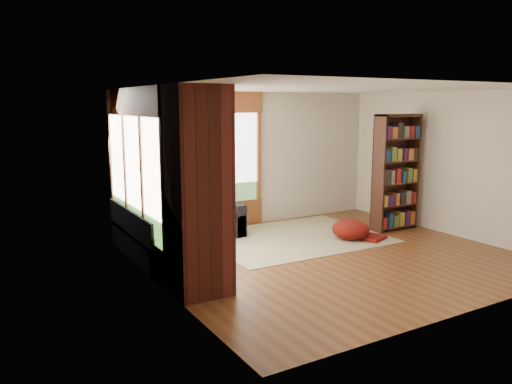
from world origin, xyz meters
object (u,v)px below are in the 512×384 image
sectional_sofa (174,230)px  dog_tan (180,198)px  bookshelf (396,173)px  pouf (351,229)px  area_rug (293,238)px  brick_chimney (197,192)px  dog_brindle (188,211)px

sectional_sofa → dog_tan: size_ratio=1.99×
dog_tan → sectional_sofa: bearing=-170.4°
bookshelf → pouf: bearing=-173.8°
area_rug → bookshelf: bookshelf is taller
sectional_sofa → dog_tan: bearing=16.4°
brick_chimney → dog_brindle: 1.49m
dog_tan → dog_brindle: bearing=-109.2°
brick_chimney → bookshelf: 4.68m
area_rug → dog_tan: (-1.92, 0.55, 0.82)m
area_rug → sectional_sofa: bearing=166.2°
area_rug → pouf: pouf is taller
area_rug → bookshelf: bearing=-12.3°
dog_tan → bookshelf: bearing=-20.5°
dog_tan → pouf: bearing=-28.6°
area_rug → dog_tan: 2.16m
sectional_sofa → pouf: size_ratio=3.36×
dog_brindle → pouf: bearing=-90.9°
sectional_sofa → area_rug: bearing=-13.5°
brick_chimney → sectional_sofa: size_ratio=1.18×
brick_chimney → dog_tan: (0.59, 2.09, -0.47)m
sectional_sofa → pouf: sectional_sofa is taller
bookshelf → pouf: (-1.19, -0.13, -0.91)m
dog_tan → dog_brindle: dog_tan is taller
bookshelf → sectional_sofa: bearing=166.9°
sectional_sofa → dog_brindle: bearing=-91.9°
area_rug → pouf: size_ratio=4.73×
dog_brindle → dog_tan: bearing=-6.7°
brick_chimney → dog_brindle: size_ratio=3.08×
bookshelf → dog_brindle: (-4.12, 0.23, -0.34)m
area_rug → bookshelf: size_ratio=1.42×
brick_chimney → pouf: 3.66m
dog_tan → dog_brindle: (-0.17, -0.77, -0.07)m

